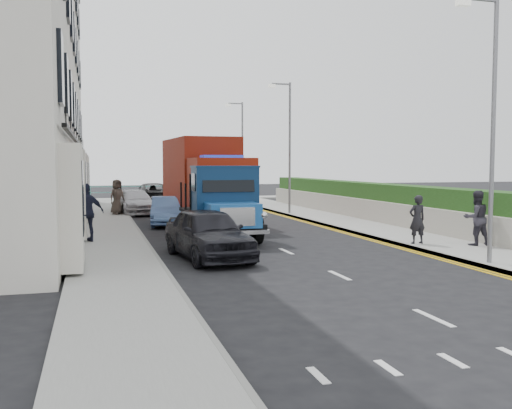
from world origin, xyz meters
name	(u,v)px	position (x,y,z in m)	size (l,w,h in m)	color
ground	(310,262)	(0.00, 0.00, 0.00)	(120.00, 120.00, 0.00)	black
pavement_west	(108,230)	(-5.20, 9.00, 0.06)	(2.40, 38.00, 0.12)	gray
pavement_east	(347,223)	(5.30, 9.00, 0.06)	(2.60, 38.00, 0.12)	gray
promenade	(172,199)	(0.00, 29.00, 0.06)	(30.00, 2.50, 0.12)	gray
sea_plane	(140,185)	(0.00, 60.00, 0.00)	(120.00, 120.00, 0.00)	slate
terrace_west	(4,63)	(-9.47, 13.00, 7.17)	(6.31, 30.20, 14.25)	beige
garden_east	(385,203)	(7.21, 9.00, 0.90)	(1.45, 28.00, 1.75)	#B2AD9E
seafront_railing	(173,193)	(0.00, 28.20, 0.58)	(13.00, 0.08, 1.11)	#59B2A5
lamp_near	(489,115)	(4.18, -2.00, 4.00)	(1.23, 0.18, 7.00)	slate
lamp_mid	(288,140)	(4.18, 14.00, 4.00)	(1.23, 0.18, 7.00)	slate
lamp_far	(241,146)	(4.18, 24.00, 4.00)	(1.23, 0.18, 7.00)	slate
bedford_lorry	(224,207)	(-1.35, 4.84, 1.20)	(2.31, 5.59, 2.61)	black
red_lorry	(204,179)	(-0.93, 10.71, 2.07)	(2.90, 7.54, 3.88)	black
parked_car_front	(208,233)	(-2.60, 1.34, 0.74)	(1.74, 4.33, 1.47)	black
parked_car_mid	(167,211)	(-2.60, 10.71, 0.63)	(1.34, 3.84, 1.27)	#577CBB
parked_car_rear	(135,202)	(-3.60, 16.86, 0.66)	(1.84, 4.51, 1.31)	#ACABB0
seafront_car_left	(153,194)	(-1.98, 23.70, 0.73)	(2.43, 5.26, 1.46)	black
seafront_car_right	(225,192)	(3.00, 23.85, 0.79)	(1.87, 4.64, 1.58)	silver
pedestrian_east_near	(417,219)	(4.40, 1.68, 0.91)	(0.58, 0.38, 1.59)	black
pedestrian_east_far	(476,218)	(6.01, 0.84, 1.00)	(0.85, 0.67, 1.76)	#2D2A33
pedestrian_west_near	(87,213)	(-5.97, 5.13, 1.10)	(1.15, 0.48, 1.96)	black
pedestrian_west_far	(117,197)	(-4.59, 15.57, 1.02)	(0.88, 0.57, 1.81)	#3A312A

